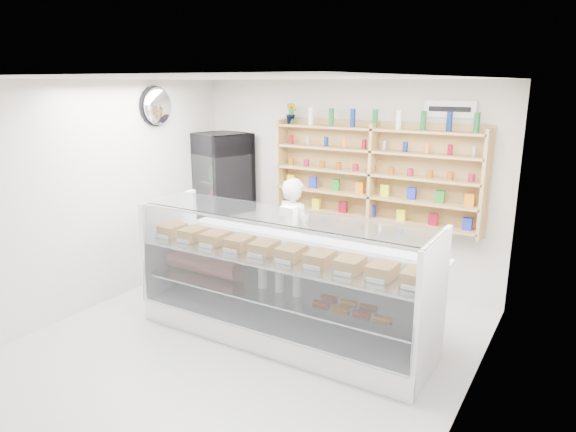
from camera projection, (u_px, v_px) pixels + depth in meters
The scene contains 8 objects.
room at pixel (236, 224), 5.10m from camera, with size 5.00×5.00×5.00m.
display_counter at pixel (283, 305), 5.66m from camera, with size 3.30×0.99×1.44m.
shop_worker at pixel (294, 237), 6.75m from camera, with size 0.58×0.38×1.58m, color silver.
drinks_cooler at pixel (223, 199), 7.89m from camera, with size 0.92×0.90×2.03m.
wall_shelving at pixel (373, 174), 6.74m from camera, with size 2.84×0.28×1.33m.
potted_plant at pixel (291, 113), 7.17m from camera, with size 0.16×0.13×0.29m, color #1E6626.
security_mirror at pixel (158, 106), 6.91m from camera, with size 0.15×0.50×0.50m, color silver.
wall_sign at pixel (450, 109), 6.18m from camera, with size 0.62×0.03×0.20m, color white.
Camera 1 is at (2.99, -3.93, 2.77)m, focal length 32.00 mm.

